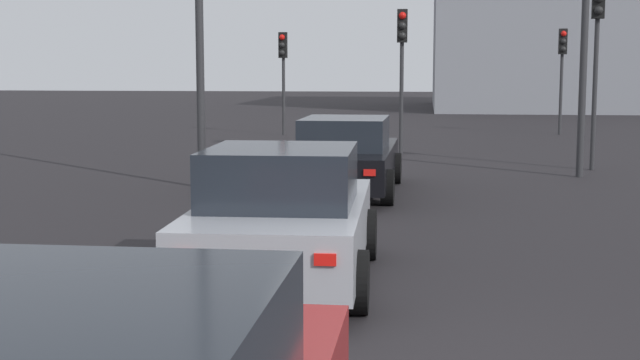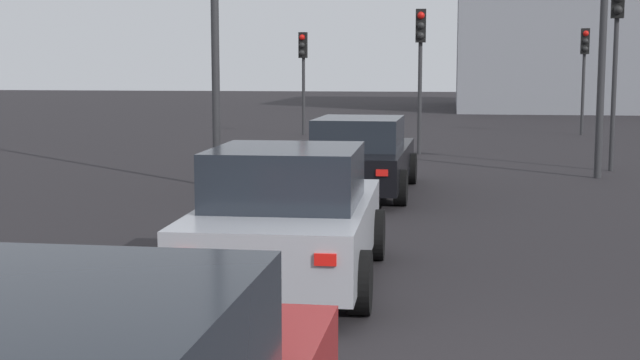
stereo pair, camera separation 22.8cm
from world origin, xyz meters
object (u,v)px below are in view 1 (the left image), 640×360
Objects in this scene: car_black_right_lead at (346,156)px; traffic_light_far_left at (597,34)px; traffic_light_near_left at (562,58)px; traffic_light_near_right at (283,61)px; car_silver_right_second at (283,218)px; traffic_light_far_right at (402,50)px.

car_black_right_lead is 7.45m from traffic_light_far_left.
traffic_light_near_right is (-1.35, 9.84, -0.09)m from traffic_light_near_left.
car_silver_right_second is (-7.23, 0.06, 0.03)m from car_black_right_lead.
car_silver_right_second is 21.99m from traffic_light_near_right.
traffic_light_near_left is 0.85× the size of traffic_light_far_left.
car_silver_right_second is at bearing -179.69° from car_black_right_lead.
traffic_light_near_left is 9.65m from traffic_light_far_right.
traffic_light_far_right is at bearing -121.33° from traffic_light_far_left.
traffic_light_far_left is (11.71, -5.48, 2.42)m from car_silver_right_second.
traffic_light_far_left reaches higher than traffic_light_near_left.
car_black_right_lead is 14.96m from traffic_light_near_right.
traffic_light_near_right is (14.41, 3.54, 1.91)m from car_black_right_lead.
traffic_light_near_left is 9.94m from traffic_light_near_right.
traffic_light_near_right is 7.92m from traffic_light_far_right.
car_silver_right_second is at bearing -6.32° from traffic_light_far_right.
traffic_light_near_left is at bearing 142.54° from traffic_light_far_right.
traffic_light_near_left is 11.32m from traffic_light_far_left.
traffic_light_far_right is (-6.60, -4.38, 0.25)m from traffic_light_near_right.
traffic_light_near_right is at bearing 14.59° from car_black_right_lead.
car_black_right_lead is 1.10× the size of traffic_light_far_left.
car_black_right_lead is at bearing -22.89° from traffic_light_near_left.
traffic_light_far_left reaches higher than traffic_light_near_right.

